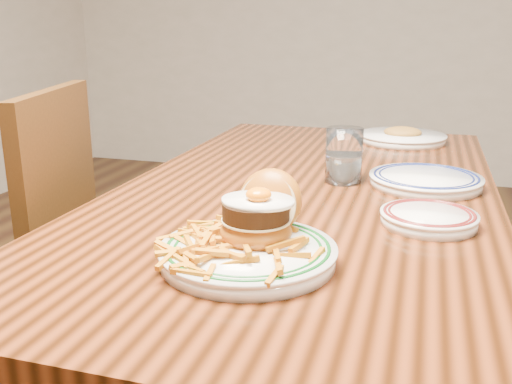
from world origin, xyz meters
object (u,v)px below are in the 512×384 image
(chair_left, at_px, (15,276))
(main_plate, at_px, (252,237))
(table, at_px, (306,222))
(side_plate, at_px, (429,217))

(chair_left, relative_size, main_plate, 3.30)
(table, bearing_deg, chair_left, -163.17)
(main_plate, xyz_separation_m, side_plate, (0.27, 0.25, -0.02))
(table, height_order, main_plate, main_plate)
(chair_left, height_order, main_plate, chair_left)
(table, distance_m, chair_left, 0.72)
(main_plate, bearing_deg, table, 94.87)
(table, xyz_separation_m, side_plate, (0.27, -0.20, 0.10))
(chair_left, bearing_deg, main_plate, -35.76)
(chair_left, bearing_deg, side_plate, -15.77)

